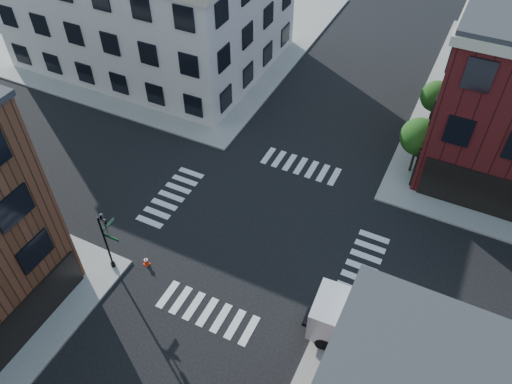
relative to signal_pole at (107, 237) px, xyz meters
The scene contains 8 objects.
ground 9.90m from the signal_pole, 44.81° to the left, with size 120.00×120.00×0.00m, color black.
sidewalk_nw 31.27m from the signal_pole, 117.29° to the left, with size 30.00×30.00×0.15m, color gray.
building_nw 25.92m from the signal_pole, 118.43° to the left, with size 22.00×16.00×11.00m, color silver.
tree_near 21.94m from the signal_pole, 49.38° to the left, with size 2.69×2.69×4.49m.
tree_far 26.78m from the signal_pole, 57.77° to the left, with size 2.43×2.43×4.07m.
signal_pole is the anchor object (origin of this frame).
box_truck 17.02m from the signal_pole, ahead, with size 8.99×3.16×4.01m.
traffic_cone 3.17m from the signal_pole, 31.25° to the left, with size 0.43×0.43×0.64m.
Camera 1 is at (9.30, -19.59, 25.17)m, focal length 35.00 mm.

